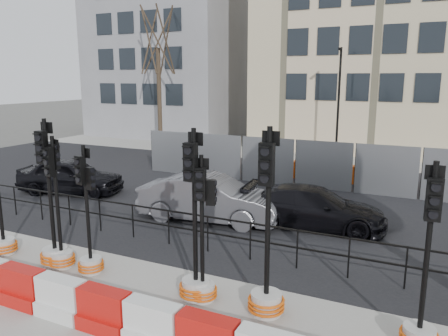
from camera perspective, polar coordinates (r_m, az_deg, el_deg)
The scene contains 22 objects.
ground at distance 10.74m, azimuth -5.18°, elevation -13.14°, with size 120.00×120.00×0.00m, color #51514C.
sidewalk_near at distance 8.62m, azimuth -16.09°, elevation -20.27°, with size 40.00×6.00×0.02m, color gray.
road at distance 16.76m, azimuth 7.15°, elevation -3.87°, with size 40.00×14.00×0.03m, color black.
sidewalk_far at distance 25.26m, azimuth 13.67°, elevation 1.20°, with size 40.00×4.00×0.02m, color gray.
building_grey at distance 35.89m, azimuth -6.77°, elevation 15.71°, with size 11.00×9.06×14.00m.
building_cream at distance 30.80m, azimuth 20.89°, elevation 19.45°, with size 15.00×10.06×18.00m.
kerb_railing at distance 11.45m, azimuth -2.15°, elevation -7.76°, with size 18.00×0.04×1.00m.
heras_fencing at distance 19.14m, azimuth 11.54°, elevation -0.08°, with size 14.33×1.72×2.00m.
lamp_post_far at distance 23.79m, azimuth 14.71°, elevation 8.31°, with size 0.12×0.56×6.00m.
tree_bare_far at distance 28.81m, azimuth -8.65°, elevation 15.94°, with size 2.00×2.00×9.00m.
barrier_row at distance 8.57m, azimuth -15.30°, elevation -17.68°, with size 13.60×0.50×0.80m.
traffic_signal_a at distance 12.69m, azimuth -27.04°, elevation -7.09°, with size 0.66×0.66×3.34m.
traffic_signal_b at distance 11.41m, azimuth -21.40°, elevation -7.78°, with size 0.71×0.71×3.59m.
traffic_signal_c at distance 11.30m, azimuth -20.65°, elevation -8.96°, with size 0.63×0.63×3.20m.
traffic_signal_d at distance 10.73m, azimuth -17.18°, elevation -9.45°, with size 0.60×0.60×3.05m.
traffic_signal_e at distance 9.17m, azimuth -3.79°, elevation -12.62°, with size 0.70×0.70×3.56m.
traffic_signal_f at distance 9.09m, azimuth -2.78°, elevation -12.87°, with size 0.60×0.60×3.05m.
traffic_signal_g at distance 8.62m, azimuth 5.56°, elevation -14.14°, with size 0.72×0.72×3.66m.
traffic_signal_h at distance 8.35m, azimuth 24.37°, elevation -16.82°, with size 0.64×0.64×3.25m.
car_a at distance 18.18m, azimuth -19.40°, elevation -1.01°, with size 4.37×2.61×1.39m, color black.
car_b at distance 13.91m, azimuth -1.87°, elevation -3.94°, with size 4.69×2.09×1.49m, color #545459.
car_c at distance 13.63m, azimuth 11.66°, elevation -5.05°, with size 4.46×2.16×1.25m, color black.
Camera 1 is at (5.04, -8.34, 4.53)m, focal length 35.00 mm.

